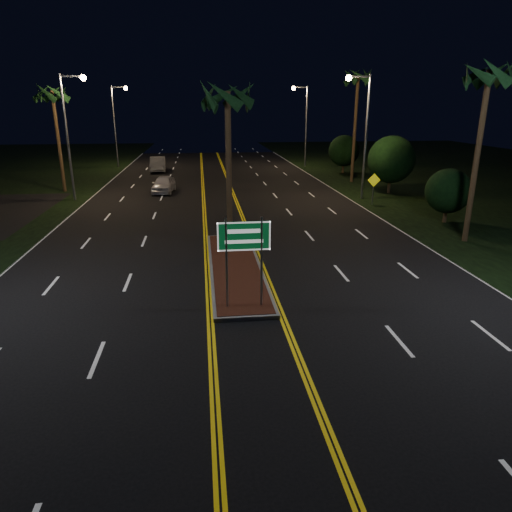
{
  "coord_description": "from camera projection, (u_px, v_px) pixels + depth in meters",
  "views": [
    {
      "loc": [
        -1.36,
        -11.86,
        6.86
      ],
      "look_at": [
        0.44,
        3.05,
        1.9
      ],
      "focal_mm": 32.0,
      "sensor_mm": 36.0,
      "label": 1
    }
  ],
  "objects": [
    {
      "name": "streetlight_right_far",
      "position": [
        303.0,
        117.0,
        52.52
      ],
      "size": [
        1.91,
        0.44,
        9.0
      ],
      "color": "gray",
      "rests_on": "ground"
    },
    {
      "name": "palm_left_far",
      "position": [
        52.0,
        94.0,
        36.01
      ],
      "size": [
        2.4,
        2.4,
        8.8
      ],
      "color": "#382819",
      "rests_on": "ground"
    },
    {
      "name": "car_near",
      "position": [
        164.0,
        183.0,
        37.71
      ],
      "size": [
        2.5,
        4.94,
        1.59
      ],
      "primitive_type": "imported",
      "rotation": [
        0.0,
        0.0,
        -0.1
      ],
      "color": "silver",
      "rests_on": "ground"
    },
    {
      "name": "shrub_near",
      "position": [
        448.0,
        191.0,
        27.61
      ],
      "size": [
        2.7,
        2.7,
        3.3
      ],
      "color": "#382819",
      "rests_on": "ground"
    },
    {
      "name": "streetlight_left_mid",
      "position": [
        71.0,
        123.0,
        33.14
      ],
      "size": [
        1.91,
        0.44,
        9.0
      ],
      "color": "gray",
      "rests_on": "ground"
    },
    {
      "name": "streetlight_right_mid",
      "position": [
        362.0,
        123.0,
        33.66
      ],
      "size": [
        1.91,
        0.44,
        9.0
      ],
      "color": "gray",
      "rests_on": "ground"
    },
    {
      "name": "ground",
      "position": [
        254.0,
        349.0,
        13.49
      ],
      "size": [
        120.0,
        120.0,
        0.0
      ],
      "primitive_type": "plane",
      "color": "black",
      "rests_on": "ground"
    },
    {
      "name": "palm_right_far",
      "position": [
        358.0,
        79.0,
        40.36
      ],
      "size": [
        2.4,
        2.4,
        10.3
      ],
      "color": "#382819",
      "rests_on": "ground"
    },
    {
      "name": "streetlight_left_far",
      "position": [
        117.0,
        117.0,
        52.0
      ],
      "size": [
        1.91,
        0.44,
        9.0
      ],
      "color": "gray",
      "rests_on": "ground"
    },
    {
      "name": "shrub_far",
      "position": [
        344.0,
        151.0,
        48.26
      ],
      "size": [
        3.24,
        3.24,
        3.96
      ],
      "color": "#382819",
      "rests_on": "ground"
    },
    {
      "name": "palm_median",
      "position": [
        227.0,
        96.0,
        21.11
      ],
      "size": [
        2.4,
        2.4,
        8.3
      ],
      "color": "#382819",
      "rests_on": "ground"
    },
    {
      "name": "highway_sign",
      "position": [
        244.0,
        245.0,
        15.37
      ],
      "size": [
        1.8,
        0.08,
        3.2
      ],
      "color": "gray",
      "rests_on": "ground"
    },
    {
      "name": "car_far",
      "position": [
        158.0,
        163.0,
        50.01
      ],
      "size": [
        2.62,
        5.53,
        1.8
      ],
      "primitive_type": "imported",
      "rotation": [
        0.0,
        0.0,
        0.06
      ],
      "color": "#9B9FA3",
      "rests_on": "ground"
    },
    {
      "name": "shrub_mid",
      "position": [
        391.0,
        160.0,
        36.85
      ],
      "size": [
        3.78,
        3.78,
        4.62
      ],
      "color": "#382819",
      "rests_on": "ground"
    },
    {
      "name": "warning_sign",
      "position": [
        374.0,
        185.0,
        32.77
      ],
      "size": [
        0.95,
        0.08,
        2.27
      ],
      "rotation": [
        0.0,
        0.0,
        0.03
      ],
      "color": "gray",
      "rests_on": "ground"
    },
    {
      "name": "palm_right_near",
      "position": [
        489.0,
        76.0,
        21.76
      ],
      "size": [
        2.4,
        2.4,
        9.3
      ],
      "color": "#382819",
      "rests_on": "ground"
    },
    {
      "name": "median_island",
      "position": [
        235.0,
        268.0,
        20.06
      ],
      "size": [
        2.25,
        10.25,
        0.17
      ],
      "color": "gray",
      "rests_on": "ground"
    }
  ]
}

